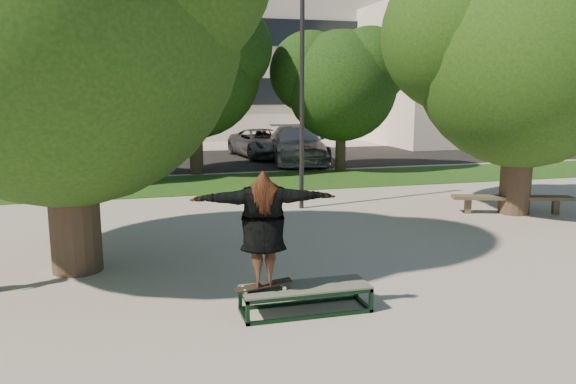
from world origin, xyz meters
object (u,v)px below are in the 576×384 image
object	(u,v)px
car_silver_a	(78,148)
car_grey	(262,143)
lamppost	(302,87)
bench	(512,199)
car_dark	(88,153)
tree_right	(520,47)
car_silver_b	(297,145)
grind_box	(305,299)
tree_left	(54,4)

from	to	relation	value
car_silver_a	car_grey	xyz separation A→B (m)	(7.94, 1.26, -0.13)
lamppost	car_silver_a	size ratio (longest dim) A/B	1.34
bench	car_dark	xyz separation A→B (m)	(-10.91, 11.30, 0.27)
tree_right	car_grey	world-z (taller)	tree_right
car_silver_b	car_grey	bearing A→B (deg)	120.04
car_dark	car_silver_b	size ratio (longest dim) A/B	0.74
car_dark	car_silver_b	xyz separation A→B (m)	(8.49, -0.10, 0.12)
lamppost	grind_box	bearing A→B (deg)	-106.04
grind_box	bench	size ratio (longest dim) A/B	0.61
lamppost	car_grey	bearing A→B (deg)	82.57
lamppost	car_silver_a	bearing A→B (deg)	122.15
car_silver_a	grind_box	bearing A→B (deg)	-75.45
bench	car_grey	xyz separation A→B (m)	(-3.41, 13.54, 0.27)
tree_right	bench	distance (m)	3.72
car_silver_a	car_grey	size ratio (longest dim) A/B	0.97
lamppost	car_silver_b	size ratio (longest dim) A/B	1.14
grind_box	car_dark	world-z (taller)	car_dark
grind_box	bench	bearing A→B (deg)	34.59
tree_left	car_grey	world-z (taller)	tree_left
tree_right	lamppost	distance (m)	5.36
car_silver_a	lamppost	bearing A→B (deg)	-58.10
grind_box	car_silver_a	world-z (taller)	car_silver_a
lamppost	grind_box	size ratio (longest dim) A/B	3.39
car_grey	car_silver_b	world-z (taller)	car_silver_b
lamppost	car_dark	bearing A→B (deg)	122.95
car_silver_b	grind_box	bearing A→B (deg)	-98.51
car_dark	car_grey	distance (m)	7.83
lamppost	grind_box	distance (m)	7.64
car_grey	tree_left	bearing A→B (deg)	-121.13
car_dark	lamppost	bearing A→B (deg)	-47.36
tree_left	car_dark	distance (m)	13.71
bench	car_grey	size ratio (longest dim) A/B	0.63
grind_box	car_dark	bearing A→B (deg)	104.20
bench	car_silver_b	xyz separation A→B (m)	(-2.42, 11.20, 0.40)
tree_left	car_silver_a	xyz separation A→B (m)	(-1.15, 14.15, -3.64)
tree_right	car_silver_b	world-z (taller)	tree_right
car_silver_a	car_silver_b	distance (m)	9.00
grind_box	car_silver_a	distance (m)	17.60
grind_box	car_silver_b	world-z (taller)	car_silver_b
tree_left	lamppost	xyz separation A→B (m)	(5.29, 3.91, -1.27)
tree_left	tree_right	distance (m)	10.41
lamppost	tree_left	bearing A→B (deg)	-143.58
car_grey	tree_right	bearing A→B (deg)	-83.05
lamppost	car_grey	size ratio (longest dim) A/B	1.30
tree_right	lamppost	size ratio (longest dim) A/B	1.07
car_silver_a	car_dark	world-z (taller)	car_silver_a
bench	car_silver_a	world-z (taller)	car_silver_a
tree_left	car_grey	xyz separation A→B (m)	(6.79, 15.41, -3.77)
bench	tree_right	bearing A→B (deg)	104.51
car_grey	car_silver_b	xyz separation A→B (m)	(0.99, -2.34, 0.13)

